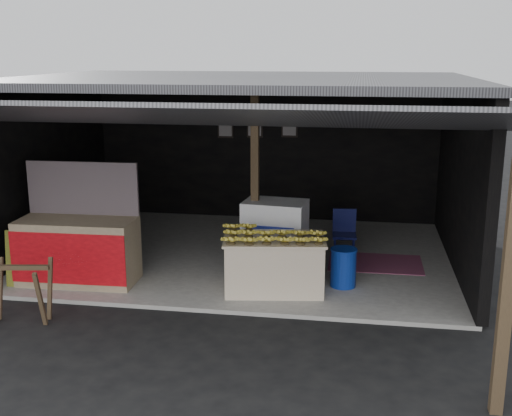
% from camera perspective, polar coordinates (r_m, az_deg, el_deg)
% --- Properties ---
extents(ground, '(80.00, 80.00, 0.00)m').
position_cam_1_polar(ground, '(8.72, -4.12, -9.33)').
color(ground, black).
rests_on(ground, ground).
extents(concrete_slab, '(7.00, 5.00, 0.06)m').
position_cam_1_polar(concrete_slab, '(11.00, -1.12, -4.14)').
color(concrete_slab, gray).
rests_on(concrete_slab, ground).
extents(shophouse, '(7.40, 7.29, 3.02)m').
position_cam_1_polar(shophouse, '(10.86, -0.86, 6.82)').
color(shophouse, black).
rests_on(shophouse, ground).
extents(banana_table, '(1.54, 1.08, 0.79)m').
position_cam_1_polar(banana_table, '(9.21, 1.63, -4.99)').
color(banana_table, beige).
rests_on(banana_table, concrete_slab).
extents(banana_pile, '(1.42, 0.97, 0.16)m').
position_cam_1_polar(banana_pile, '(9.07, 1.65, -2.18)').
color(banana_pile, gold).
rests_on(banana_pile, banana_table).
extents(white_crate, '(1.03, 0.76, 1.07)m').
position_cam_1_polar(white_crate, '(10.15, 1.70, -2.35)').
color(white_crate, white).
rests_on(white_crate, concrete_slab).
extents(neighbor_stall, '(1.73, 0.82, 1.76)m').
position_cam_1_polar(neighbor_stall, '(9.86, -15.53, -3.42)').
color(neighbor_stall, '#998466').
rests_on(neighbor_stall, concrete_slab).
extents(green_signboard, '(0.56, 0.13, 0.83)m').
position_cam_1_polar(green_signboard, '(9.92, -19.93, -4.31)').
color(green_signboard, black).
rests_on(green_signboard, concrete_slab).
extents(sawhorse, '(0.80, 0.79, 0.79)m').
position_cam_1_polar(sawhorse, '(8.76, -20.31, -6.59)').
color(sawhorse, '#4A3925').
rests_on(sawhorse, ground).
extents(water_barrel, '(0.37, 0.37, 0.54)m').
position_cam_1_polar(water_barrel, '(9.48, 7.77, -5.34)').
color(water_barrel, navy).
rests_on(water_barrel, concrete_slab).
extents(plastic_chair, '(0.41, 0.41, 0.82)m').
position_cam_1_polar(plastic_chair, '(10.71, 7.86, -1.93)').
color(plastic_chair, '#0A0D39').
rests_on(plastic_chair, concrete_slab).
extents(magenta_rug, '(1.50, 1.00, 0.01)m').
position_cam_1_polar(magenta_rug, '(10.64, 10.56, -4.82)').
color(magenta_rug, '#7E1C56').
rests_on(magenta_rug, concrete_slab).
extents(picture_frames, '(1.62, 0.04, 0.46)m').
position_cam_1_polar(picture_frames, '(12.94, 0.04, 7.20)').
color(picture_frames, black).
rests_on(picture_frames, shophouse).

